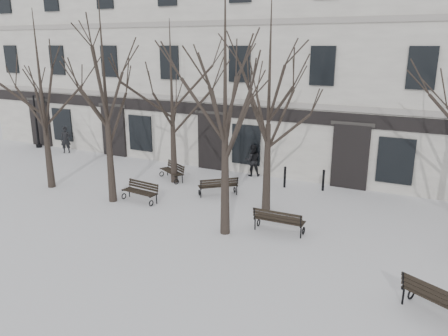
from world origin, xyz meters
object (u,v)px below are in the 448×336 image
Objects in this scene: bench_0 at (141,191)px; bench_2 at (442,301)px; tree_2 at (225,76)px; bench_3 at (173,171)px; bench_4 at (218,186)px; tree_0 at (40,80)px; bench_1 at (279,220)px; lamp_post at (38,117)px; tree_1 at (104,79)px.

bench_2 is at bearing -10.34° from bench_0.
tree_2 is 5.09× the size of bench_3.
bench_4 is at bearing -5.26° from bench_2.
tree_0 is 4.62× the size of bench_3.
bench_1 is at bearing 1.19° from bench_3.
tree_2 reaches higher than tree_0.
bench_2 is 1.17× the size of bench_3.
lamp_post is at bearing 141.51° from tree_0.
tree_0 is 3.96× the size of bench_2.
bench_2 is (12.39, -2.91, -4.48)m from tree_1.
tree_2 is 4.37× the size of bench_2.
bench_4 is (7.39, 2.37, -4.39)m from tree_0.
tree_1 is 4.76× the size of bench_3.
bench_4 is at bearing 35.37° from tree_1.
bench_4 reaches higher than bench_0.
bench_4 is (2.57, 2.05, 0.01)m from bench_0.
bench_4 is at bearing -12.09° from lamp_post.
bench_2 is at bearing -20.36° from lamp_post.
tree_2 is 6.24m from bench_4.
bench_0 is (1.05, 0.52, -4.55)m from tree_1.
bench_2 is 24.54m from lamp_post.
bench_2 is 10.34m from bench_4.
bench_2 reaches higher than bench_3.
bench_2 reaches higher than bench_4.
tree_2 reaches higher than lamp_post.
bench_4 is at bearing 120.89° from tree_2.
bench_0 is (-4.57, 1.29, -4.89)m from tree_2.
tree_2 is 5.20m from bench_1.
tree_1 is 5.68m from tree_2.
tree_2 is at bearing -5.93° from tree_0.
tree_0 reaches higher than bench_0.
bench_3 is at bearing 81.06° from tree_1.
lamp_post is at bearing 162.85° from bench_0.
bench_3 is at bearing -60.77° from bench_4.
bench_3 is 0.49× the size of lamp_post.
tree_2 is 6.82m from bench_0.
bench_1 reaches higher than bench_3.
bench_4 is at bearing 9.64° from bench_3.
bench_4 is (3.05, -1.09, 0.01)m from bench_3.
tree_2 is at bearing 9.20° from bench_2.
tree_1 reaches higher than bench_1.
bench_3 is at bearing 105.08° from bench_0.
tree_2 is 8.31m from bench_3.
lamp_post is (-17.84, 5.53, 1.50)m from bench_1.
tree_0 is at bearing 176.88° from tree_1.
tree_2 is (5.62, -0.77, 0.34)m from tree_1.
bench_2 reaches higher than bench_1.
bench_1 is (7.26, 0.09, -4.52)m from tree_1.
tree_1 is 8.56m from bench_1.
tree_2 reaches higher than bench_2.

